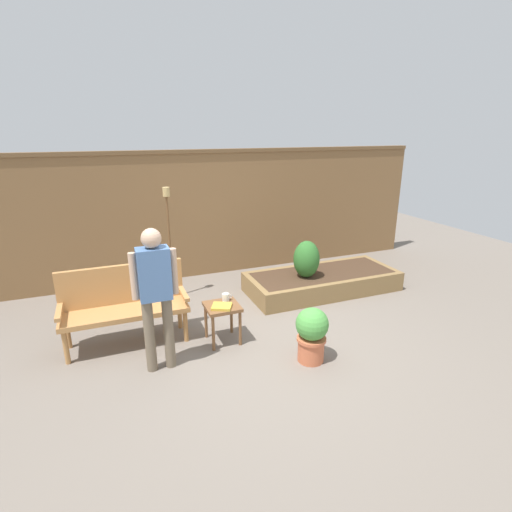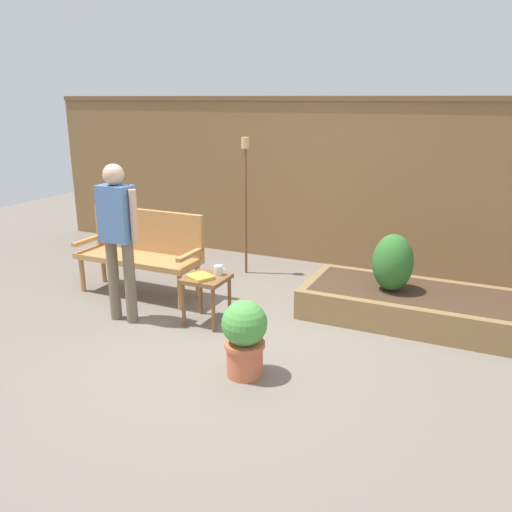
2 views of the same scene
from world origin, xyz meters
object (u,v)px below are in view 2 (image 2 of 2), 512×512
(cup_on_table, at_px, (219,270))
(garden_bench, at_px, (142,246))
(shrub_near_bench, at_px, (393,263))
(side_table, at_px, (206,285))
(potted_boxwood, at_px, (245,335))
(person_by_bench, at_px, (118,230))
(book_on_table, at_px, (200,277))
(tiki_torch, at_px, (246,182))

(cup_on_table, bearing_deg, garden_bench, 163.69)
(garden_bench, bearing_deg, shrub_near_bench, 9.07)
(side_table, bearing_deg, potted_boxwood, -44.26)
(cup_on_table, height_order, person_by_bench, person_by_bench)
(book_on_table, height_order, person_by_bench, person_by_bench)
(cup_on_table, distance_m, shrub_near_bench, 1.71)
(cup_on_table, distance_m, potted_boxwood, 1.14)
(garden_bench, xyz_separation_m, book_on_table, (1.05, -0.51, -0.05))
(book_on_table, bearing_deg, potted_boxwood, -14.57)
(cup_on_table, bearing_deg, person_by_bench, -155.23)
(potted_boxwood, relative_size, tiki_torch, 0.37)
(garden_bench, relative_size, cup_on_table, 11.59)
(shrub_near_bench, xyz_separation_m, tiki_torch, (-1.93, 0.68, 0.57))
(potted_boxwood, distance_m, shrub_near_bench, 1.85)
(side_table, bearing_deg, garden_bench, 157.54)
(shrub_near_bench, height_order, tiki_torch, tiki_torch)
(cup_on_table, bearing_deg, book_on_table, -121.53)
(side_table, distance_m, person_by_bench, 1.00)
(tiki_torch, height_order, person_by_bench, tiki_torch)
(tiki_torch, xyz_separation_m, person_by_bench, (-0.46, -1.85, -0.23))
(book_on_table, height_order, potted_boxwood, potted_boxwood)
(garden_bench, relative_size, book_on_table, 6.46)
(garden_bench, height_order, book_on_table, garden_bench)
(garden_bench, xyz_separation_m, cup_on_table, (1.16, -0.34, -0.02))
(person_by_bench, bearing_deg, potted_boxwood, -16.72)
(side_table, bearing_deg, book_on_table, -110.32)
(garden_bench, height_order, person_by_bench, person_by_bench)
(book_on_table, distance_m, person_by_bench, 0.91)
(book_on_table, bearing_deg, cup_on_table, 84.72)
(cup_on_table, xyz_separation_m, tiki_torch, (-0.40, 1.45, 0.63))
(side_table, relative_size, book_on_table, 2.15)
(potted_boxwood, relative_size, shrub_near_bench, 1.10)
(potted_boxwood, distance_m, tiki_torch, 2.70)
(side_table, relative_size, shrub_near_bench, 0.84)
(potted_boxwood, bearing_deg, garden_bench, 146.97)
(side_table, distance_m, tiki_torch, 1.76)
(side_table, bearing_deg, person_by_bench, -159.50)
(person_by_bench, bearing_deg, cup_on_table, 24.77)
(side_table, xyz_separation_m, cup_on_table, (0.08, 0.11, 0.13))
(person_by_bench, bearing_deg, shrub_near_bench, 26.00)
(garden_bench, distance_m, side_table, 1.18)
(potted_boxwood, bearing_deg, book_on_table, 139.18)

